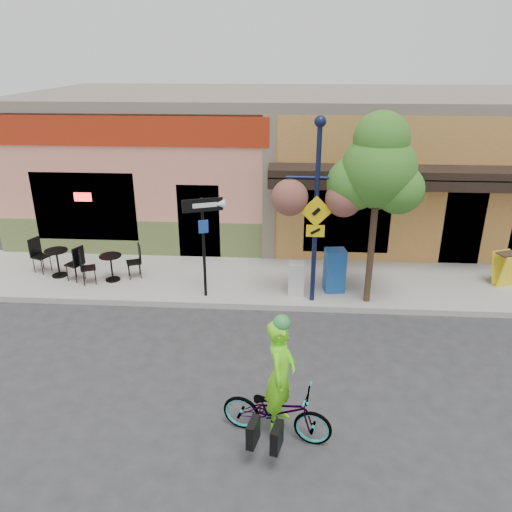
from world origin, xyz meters
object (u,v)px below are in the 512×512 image
at_px(building, 302,159).
at_px(newspaper_box_blue, 335,270).
at_px(cyclist_rider, 280,388).
at_px(bicycle, 277,411).
at_px(street_tree, 375,211).
at_px(lamp_post, 316,214).
at_px(newspaper_box_grey, 296,278).
at_px(one_way_sign, 204,248).

distance_m(building, newspaper_box_blue, 6.33).
bearing_deg(cyclist_rider, bicycle, 103.67).
bearing_deg(street_tree, newspaper_box_blue, 145.13).
bearing_deg(newspaper_box_blue, lamp_post, -142.17).
distance_m(lamp_post, newspaper_box_grey, 1.83).
relative_size(building, cyclist_rider, 9.94).
bearing_deg(street_tree, bicycle, -114.30).
relative_size(bicycle, newspaper_box_blue, 1.64).
height_order(building, cyclist_rider, building).
height_order(building, bicycle, building).
relative_size(bicycle, cyclist_rider, 0.97).
height_order(bicycle, cyclist_rider, cyclist_rider).
xyz_separation_m(one_way_sign, street_tree, (3.92, -0.02, 1.01)).
bearing_deg(newspaper_box_grey, bicycle, -94.89).
bearing_deg(street_tree, building, 102.67).
relative_size(cyclist_rider, newspaper_box_blue, 1.68).
xyz_separation_m(building, lamp_post, (0.17, -6.66, 0.08)).
bearing_deg(newspaper_box_grey, lamp_post, -39.34).
height_order(one_way_sign, newspaper_box_grey, one_way_sign).
relative_size(building, one_way_sign, 7.32).
relative_size(bicycle, newspaper_box_grey, 2.16).
bearing_deg(lamp_post, bicycle, -98.83).
bearing_deg(cyclist_rider, newspaper_box_grey, 10.14).
bearing_deg(street_tree, cyclist_rider, -113.78).
distance_m(one_way_sign, newspaper_box_grey, 2.38).
relative_size(building, lamp_post, 4.18).
distance_m(building, newspaper_box_grey, 6.57).
bearing_deg(newspaper_box_blue, street_tree, -42.34).
distance_m(building, one_way_sign, 7.08).
relative_size(lamp_post, newspaper_box_grey, 5.26).
relative_size(cyclist_rider, one_way_sign, 0.74).
height_order(newspaper_box_blue, newspaper_box_grey, newspaper_box_blue).
relative_size(bicycle, street_tree, 0.40).
bearing_deg(bicycle, lamp_post, 4.39).
distance_m(bicycle, newspaper_box_blue, 5.24).
bearing_deg(newspaper_box_blue, one_way_sign, -178.38).
distance_m(bicycle, street_tree, 5.35).
bearing_deg(bicycle, cyclist_rider, -76.33).
height_order(bicycle, newspaper_box_grey, newspaper_box_grey).
bearing_deg(cyclist_rider, one_way_sign, 36.52).
bearing_deg(cyclist_rider, street_tree, -10.10).
height_order(building, newspaper_box_grey, building).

